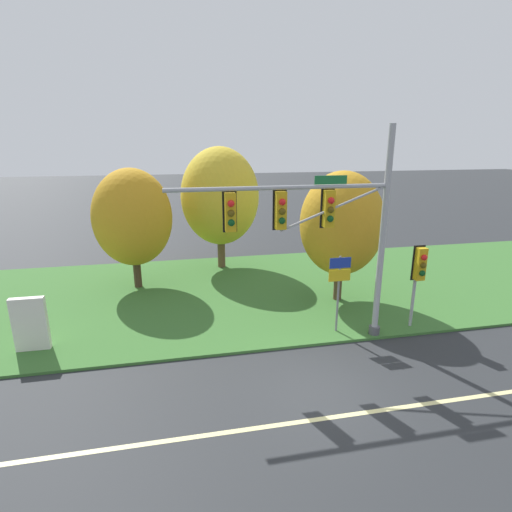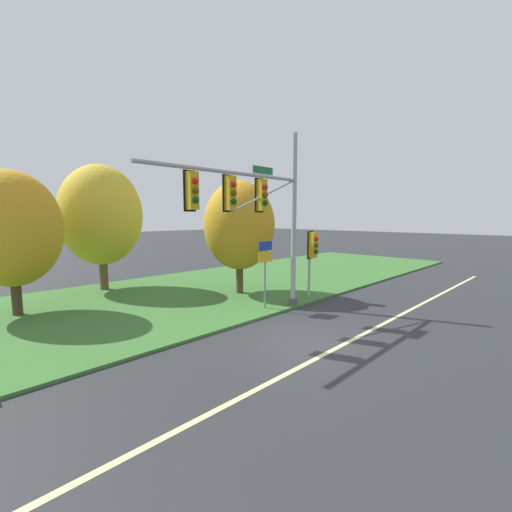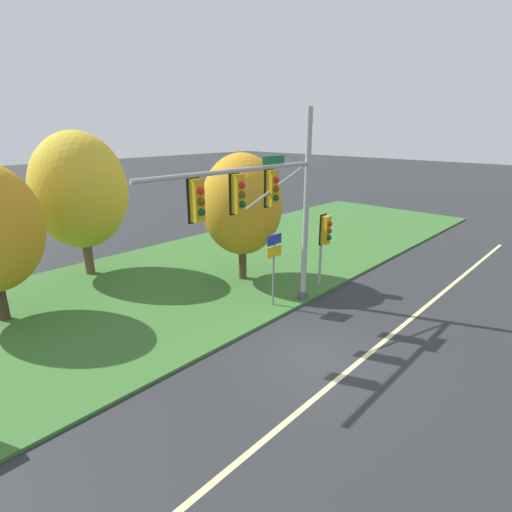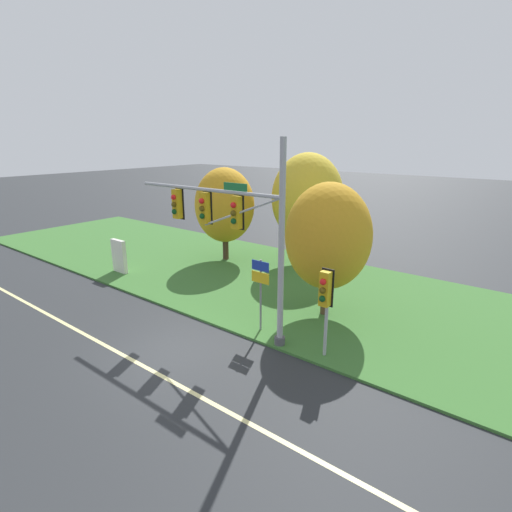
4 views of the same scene
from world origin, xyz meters
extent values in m
plane|color=#282B2D|center=(0.00, 0.00, 0.00)|extent=(160.00, 160.00, 0.00)
cube|color=beige|center=(0.00, -1.20, 0.00)|extent=(36.00, 0.16, 0.01)
cube|color=#386B2D|center=(0.00, 8.25, 0.05)|extent=(48.00, 11.50, 0.10)
cylinder|color=#9EA0A5|center=(3.10, 2.80, 3.83)|extent=(0.22, 0.22, 7.47)
cylinder|color=#4C4C51|center=(3.10, 2.80, 0.25)|extent=(0.40, 0.40, 0.30)
cylinder|color=#9EA0A5|center=(-0.59, 2.80, 5.59)|extent=(7.37, 0.14, 0.14)
cylinder|color=#9EA0A5|center=(1.25, 2.80, 4.89)|extent=(3.71, 0.08, 1.47)
cube|color=gold|center=(1.05, 2.80, 4.86)|extent=(0.34, 0.28, 1.22)
cube|color=black|center=(1.05, 2.96, 4.86)|extent=(0.46, 0.04, 1.34)
sphere|color=red|center=(1.05, 2.62, 5.16)|extent=(0.22, 0.22, 0.22)
sphere|color=#51420C|center=(1.05, 2.62, 4.86)|extent=(0.22, 0.22, 0.22)
sphere|color=#0C4219|center=(1.05, 2.62, 4.56)|extent=(0.22, 0.22, 0.22)
cube|color=gold|center=(-0.59, 2.80, 4.86)|extent=(0.34, 0.28, 1.22)
cube|color=black|center=(-0.59, 2.96, 4.86)|extent=(0.46, 0.04, 1.34)
sphere|color=red|center=(-0.59, 2.62, 5.16)|extent=(0.22, 0.22, 0.22)
sphere|color=#51420C|center=(-0.59, 2.62, 4.86)|extent=(0.22, 0.22, 0.22)
sphere|color=#0C4219|center=(-0.59, 2.62, 4.56)|extent=(0.22, 0.22, 0.22)
cube|color=gold|center=(-2.23, 2.80, 4.86)|extent=(0.34, 0.28, 1.22)
cube|color=black|center=(-2.23, 2.96, 4.86)|extent=(0.46, 0.04, 1.34)
sphere|color=red|center=(-2.23, 2.62, 5.16)|extent=(0.22, 0.22, 0.22)
sphere|color=#51420C|center=(-2.23, 2.62, 4.86)|extent=(0.22, 0.22, 0.22)
sphere|color=#0C4219|center=(-2.23, 2.62, 4.56)|extent=(0.22, 0.22, 0.22)
cube|color=#196B33|center=(1.05, 2.75, 5.81)|extent=(1.10, 0.04, 0.28)
cylinder|color=#9EA0A5|center=(4.80, 3.14, 1.67)|extent=(0.12, 0.12, 3.13)
cube|color=gold|center=(4.80, 2.94, 2.67)|extent=(0.34, 0.28, 1.22)
cube|color=black|center=(4.80, 3.10, 2.67)|extent=(0.46, 0.04, 1.34)
sphere|color=red|center=(4.80, 2.76, 2.97)|extent=(0.22, 0.22, 0.22)
sphere|color=#51420C|center=(4.80, 2.76, 2.67)|extent=(0.22, 0.22, 0.22)
sphere|color=#0C4219|center=(4.80, 2.76, 2.37)|extent=(0.22, 0.22, 0.22)
cylinder|color=slate|center=(1.80, 3.32, 1.57)|extent=(0.08, 0.08, 2.94)
cube|color=#193399|center=(1.80, 3.29, 2.80)|extent=(0.81, 0.03, 0.39)
cube|color=gold|center=(1.80, 3.29, 2.32)|extent=(0.83, 0.03, 0.44)
cylinder|color=#423021|center=(-5.90, 9.76, 1.33)|extent=(0.37, 0.37, 2.45)
ellipsoid|color=#C68C1E|center=(-5.90, 9.76, 3.56)|extent=(3.67, 3.67, 4.59)
cylinder|color=brown|center=(-1.48, 12.17, 1.52)|extent=(0.42, 0.42, 2.85)
ellipsoid|color=gold|center=(-1.48, 12.17, 4.11)|extent=(4.24, 4.24, 5.30)
cylinder|color=#4C3823|center=(3.08, 6.27, 1.35)|extent=(0.36, 0.36, 2.50)
ellipsoid|color=#C68C1E|center=(3.08, 6.27, 3.59)|extent=(3.61, 3.61, 4.51)
camera|label=1|loc=(-3.95, -9.54, 7.03)|focal=28.00mm
camera|label=2|loc=(-8.82, -6.49, 4.03)|focal=24.00mm
camera|label=3|loc=(-9.38, -6.09, 6.87)|focal=28.00mm
camera|label=4|loc=(10.64, -8.34, 7.51)|focal=28.00mm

